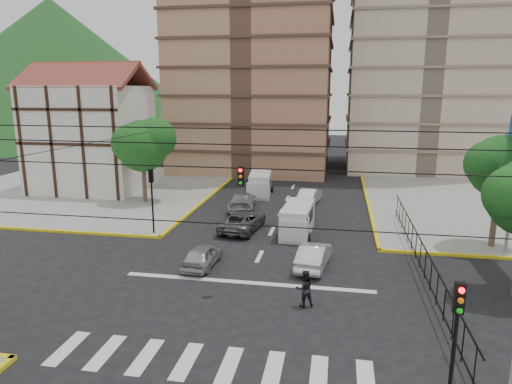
% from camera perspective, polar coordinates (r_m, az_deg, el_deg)
% --- Properties ---
extents(ground, '(160.00, 160.00, 0.00)m').
position_cam_1_polar(ground, '(22.83, -1.77, -12.45)').
color(ground, black).
rests_on(ground, ground).
extents(sidewalk_nw, '(26.00, 26.00, 0.15)m').
position_cam_1_polar(sidewalk_nw, '(47.98, -20.50, 0.34)').
color(sidewalk_nw, gray).
rests_on(sidewalk_nw, ground).
extents(crosswalk_stripes, '(12.00, 2.40, 0.01)m').
position_cam_1_polar(crosswalk_stripes, '(17.75, -6.06, -20.52)').
color(crosswalk_stripes, silver).
rests_on(crosswalk_stripes, ground).
extents(stop_line, '(13.00, 0.40, 0.01)m').
position_cam_1_polar(stop_line, '(23.90, -1.16, -11.23)').
color(stop_line, silver).
rests_on(stop_line, ground).
extents(tudor_building, '(10.80, 8.05, 12.23)m').
position_cam_1_polar(tudor_building, '(46.70, -19.94, 6.51)').
color(tudor_building, silver).
rests_on(tudor_building, ground).
extents(distant_hill, '(70.00, 70.00, 28.00)m').
position_cam_1_polar(distant_hill, '(108.06, -23.82, 13.99)').
color(distant_hill, '#194B19').
rests_on(distant_hill, ground).
extents(park_fence, '(0.10, 22.50, 1.66)m').
position_cam_1_polar(park_fence, '(26.94, 19.71, -9.18)').
color(park_fence, black).
rests_on(park_fence, ground).
extents(tree_park_c, '(4.65, 3.80, 7.25)m').
position_cam_1_polar(tree_park_c, '(31.10, 28.42, 3.11)').
color(tree_park_c, '#473828').
rests_on(tree_park_c, ground).
extents(tree_tudor, '(5.39, 4.40, 7.43)m').
position_cam_1_polar(tree_tudor, '(39.95, -13.90, 5.92)').
color(tree_tudor, '#473828').
rests_on(tree_tudor, ground).
extents(traffic_light_se, '(0.28, 0.22, 4.40)m').
position_cam_1_polar(traffic_light_se, '(14.47, 23.70, -15.59)').
color(traffic_light_se, black).
rests_on(traffic_light_se, ground).
extents(traffic_light_nw, '(0.28, 0.22, 4.40)m').
position_cam_1_polar(traffic_light_nw, '(31.23, -12.90, 0.21)').
color(traffic_light_nw, black).
rests_on(traffic_light_nw, ground).
extents(traffic_light_hanging, '(18.00, 9.12, 0.92)m').
position_cam_1_polar(traffic_light_hanging, '(19.06, -3.16, 1.18)').
color(traffic_light_hanging, black).
rests_on(traffic_light_hanging, ground).
extents(van_right_lane, '(2.05, 4.65, 2.05)m').
position_cam_1_polar(van_right_lane, '(30.96, 5.18, -3.66)').
color(van_right_lane, silver).
rests_on(van_right_lane, ground).
extents(van_left_lane, '(2.35, 4.91, 2.13)m').
position_cam_1_polar(van_left_lane, '(42.19, 0.47, 0.88)').
color(van_left_lane, silver).
rests_on(van_left_lane, ground).
extents(car_silver_front_left, '(1.66, 3.75, 1.26)m').
position_cam_1_polar(car_silver_front_left, '(25.88, -6.72, -7.90)').
color(car_silver_front_left, '#ACABB0').
rests_on(car_silver_front_left, ground).
extents(car_white_front_right, '(1.96, 4.25, 1.35)m').
position_cam_1_polar(car_white_front_right, '(25.79, 7.25, -7.89)').
color(car_white_front_right, silver).
rests_on(car_white_front_right, ground).
extents(car_grey_mid_left, '(2.90, 5.22, 1.38)m').
position_cam_1_polar(car_grey_mid_left, '(32.07, -1.67, -3.60)').
color(car_grey_mid_left, slate).
rests_on(car_grey_mid_left, ground).
extents(car_silver_rear_left, '(2.58, 5.24, 1.46)m').
position_cam_1_polar(car_silver_rear_left, '(37.50, -1.71, -1.11)').
color(car_silver_rear_left, '#A7A7AB').
rests_on(car_silver_rear_left, ground).
extents(car_darkgrey_mid_right, '(1.71, 3.74, 1.24)m').
position_cam_1_polar(car_darkgrey_mid_right, '(35.69, 5.64, -2.07)').
color(car_darkgrey_mid_right, '#242426').
rests_on(car_darkgrey_mid_right, ground).
extents(car_white_rear_right, '(2.05, 4.22, 1.33)m').
position_cam_1_polar(car_white_rear_right, '(39.87, 6.72, -0.45)').
color(car_white_rear_right, white).
rests_on(car_white_rear_right, ground).
extents(pedestrian_crosswalk, '(1.03, 0.92, 1.74)m').
position_cam_1_polar(pedestrian_crosswalk, '(21.28, 6.09, -11.89)').
color(pedestrian_crosswalk, black).
rests_on(pedestrian_crosswalk, ground).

